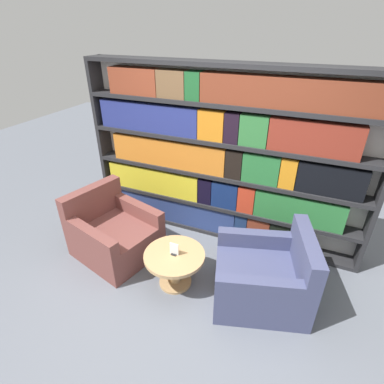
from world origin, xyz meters
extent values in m
plane|color=slate|center=(0.00, 0.00, 0.00)|extent=(14.00, 14.00, 0.00)
cube|color=silver|center=(0.00, 1.56, 1.11)|extent=(3.57, 0.05, 2.22)
cube|color=#262628|center=(-1.76, 1.43, 1.11)|extent=(0.05, 0.30, 2.22)
cube|color=#262628|center=(1.76, 1.43, 1.11)|extent=(0.05, 0.30, 2.22)
cube|color=#262628|center=(0.00, 1.43, 0.03)|extent=(3.47, 0.30, 0.05)
cube|color=#262628|center=(0.00, 1.43, 0.44)|extent=(3.47, 0.30, 0.05)
cube|color=#262628|center=(0.00, 1.43, 0.89)|extent=(3.47, 0.30, 0.05)
cube|color=#262628|center=(0.00, 1.43, 1.33)|extent=(3.47, 0.30, 0.05)
cube|color=#262628|center=(0.00, 1.43, 1.78)|extent=(3.47, 0.30, 0.05)
cube|color=#262628|center=(0.00, 1.43, 2.20)|extent=(3.47, 0.30, 0.05)
cube|color=navy|center=(-0.69, 1.41, 0.22)|extent=(1.88, 0.20, 0.35)
cube|color=navy|center=(0.34, 1.41, 0.22)|extent=(0.16, 0.20, 0.35)
cube|color=brown|center=(0.56, 1.41, 0.22)|extent=(0.28, 0.20, 0.35)
cube|color=black|center=(0.97, 1.41, 0.22)|extent=(0.51, 0.20, 0.35)
cube|color=gold|center=(-0.97, 1.41, 0.64)|extent=(1.37, 0.20, 0.35)
cube|color=black|center=(-0.18, 1.41, 0.64)|extent=(0.18, 0.20, 0.35)
cube|color=navy|center=(0.09, 1.41, 0.64)|extent=(0.34, 0.20, 0.35)
cube|color=red|center=(0.37, 1.41, 0.64)|extent=(0.21, 0.20, 0.35)
cube|color=#2C7839|center=(1.00, 1.41, 0.64)|extent=(1.03, 0.20, 0.35)
cube|color=orange|center=(-0.72, 1.41, 1.09)|extent=(1.59, 0.20, 0.36)
cube|color=black|center=(0.18, 1.41, 1.09)|extent=(0.20, 0.20, 0.36)
cube|color=#287035|center=(0.50, 1.41, 1.09)|extent=(0.43, 0.20, 0.36)
cube|color=orange|center=(0.81, 1.41, 1.09)|extent=(0.18, 0.20, 0.36)
cube|color=black|center=(1.26, 1.41, 1.09)|extent=(0.70, 0.20, 0.36)
cube|color=navy|center=(-0.97, 1.41, 1.53)|extent=(1.36, 0.20, 0.35)
cube|color=orange|center=(-0.13, 1.41, 1.53)|extent=(0.31, 0.20, 0.35)
cube|color=black|center=(0.12, 1.41, 1.53)|extent=(0.17, 0.20, 0.35)
cube|color=#307438|center=(0.37, 1.41, 1.53)|extent=(0.31, 0.20, 0.35)
cube|color=maroon|center=(1.01, 1.41, 1.53)|extent=(0.93, 0.20, 0.35)
cube|color=brown|center=(-1.14, 1.41, 1.96)|extent=(0.65, 0.20, 0.31)
cube|color=brown|center=(-0.63, 1.41, 1.96)|extent=(0.36, 0.20, 0.31)
cube|color=#1D5A2B|center=(-0.35, 1.41, 1.96)|extent=(0.18, 0.20, 0.31)
cube|color=brown|center=(0.73, 1.41, 1.96)|extent=(1.97, 0.20, 0.31)
cube|color=brown|center=(-1.04, 0.50, 0.20)|extent=(1.11, 1.04, 0.40)
cube|color=brown|center=(-1.42, 0.60, 0.61)|extent=(0.35, 0.84, 0.42)
cube|color=brown|center=(-1.06, 0.13, 0.49)|extent=(0.79, 0.32, 0.18)
cube|color=brown|center=(-0.88, 0.82, 0.49)|extent=(0.79, 0.32, 0.18)
cube|color=#42476B|center=(0.77, 0.50, 0.20)|extent=(1.12, 1.06, 0.40)
cube|color=#42476B|center=(1.15, 0.61, 0.61)|extent=(0.37, 0.84, 0.42)
cube|color=#42476B|center=(0.60, 0.82, 0.49)|extent=(0.79, 0.34, 0.18)
cube|color=#42476B|center=(0.80, 0.13, 0.49)|extent=(0.79, 0.34, 0.18)
cylinder|color=tan|center=(-0.13, 0.32, 0.19)|extent=(0.12, 0.12, 0.38)
cylinder|color=tan|center=(-0.13, 0.32, 0.01)|extent=(0.36, 0.36, 0.03)
cylinder|color=tan|center=(-0.13, 0.32, 0.40)|extent=(0.66, 0.66, 0.04)
cube|color=black|center=(-0.13, 0.32, 0.42)|extent=(0.06, 0.06, 0.01)
cube|color=white|center=(-0.13, 0.32, 0.49)|extent=(0.10, 0.01, 0.14)
camera|label=1|loc=(1.00, -1.87, 2.58)|focal=28.00mm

